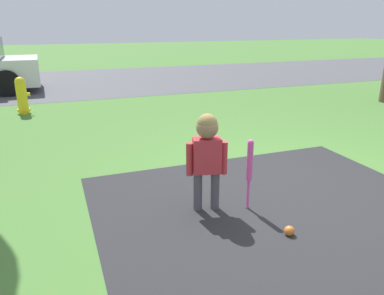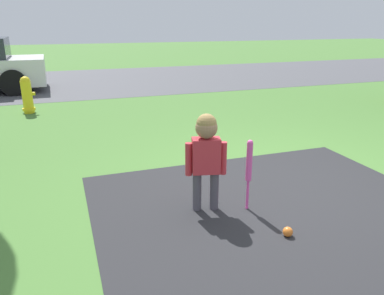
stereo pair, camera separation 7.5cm
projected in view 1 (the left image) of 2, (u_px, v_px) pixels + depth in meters
The scene contains 6 objects.
ground_plane at pixel (288, 185), 4.25m from camera, with size 60.00×60.00×0.00m, color #477533.
street_strip at pixel (130, 79), 11.99m from camera, with size 40.00×6.00×0.01m.
child at pixel (207, 149), 3.50m from camera, with size 0.39×0.21×0.97m.
baseball_bat at pixel (250, 165), 3.57m from camera, with size 0.06×0.06×0.72m.
sports_ball at pixel (289, 231), 3.24m from camera, with size 0.09×0.09×0.09m.
fire_hydrant at pixel (22, 96), 7.41m from camera, with size 0.28×0.25×0.74m.
Camera 1 is at (-2.39, -3.26, 1.76)m, focal length 35.00 mm.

